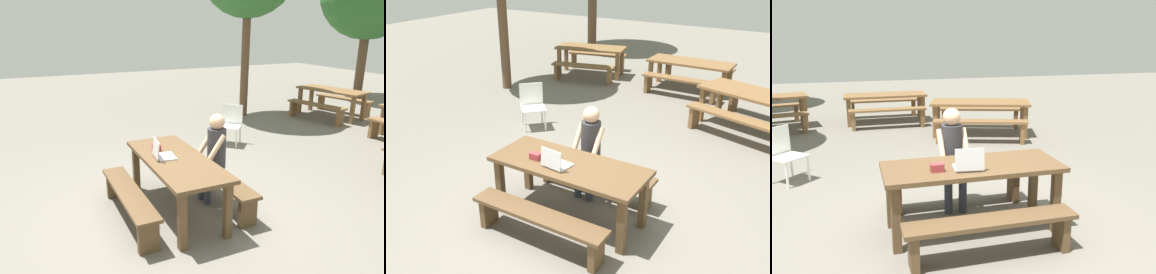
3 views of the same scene
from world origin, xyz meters
The scene contains 14 objects.
ground_plane centered at (0.00, 0.00, 0.00)m, with size 30.00×30.00×0.00m, color slate.
picnic_table_front centered at (0.00, 0.00, 0.65)m, with size 1.94×0.78×0.76m.
bench_near centered at (0.00, -0.65, 0.32)m, with size 1.72×0.30×0.42m.
bench_far centered at (0.00, 0.65, 0.32)m, with size 1.72×0.30×0.42m.
laptop centered at (-0.09, -0.16, 0.82)m, with size 0.33×0.30×0.25m.
small_pouch centered at (-0.41, -0.12, 0.80)m, with size 0.14×0.09×0.08m.
person_seated centered at (-0.07, 0.61, 0.73)m, with size 0.37×0.39×1.27m.
plastic_chair centered at (-2.23, 2.19, 0.43)m, with size 0.62×0.62×0.82m.
picnic_table_mid centered at (-0.43, 5.97, 0.60)m, with size 1.95×0.79×0.70m.
bench_mid_south centered at (-0.44, 5.30, 0.34)m, with size 1.75×0.31×0.46m.
bench_mid_north centered at (-0.43, 6.64, 0.34)m, with size 1.75×0.31×0.46m.
picnic_table_rear centered at (1.41, 4.16, 0.63)m, with size 2.23×1.42×0.73m.
bench_rear_south centered at (1.20, 3.50, 0.35)m, with size 1.87×0.84×0.46m.
bench_rear_north centered at (1.62, 4.83, 0.35)m, with size 1.87×0.84×0.46m.
Camera 3 is at (-1.21, -4.06, 2.16)m, focal length 38.34 mm.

